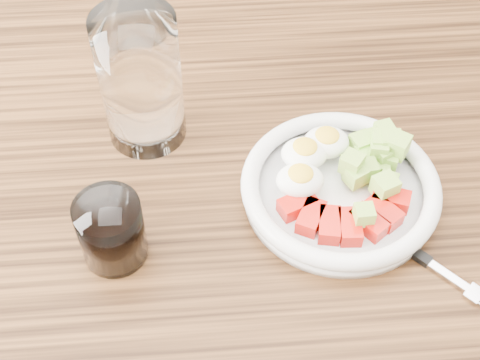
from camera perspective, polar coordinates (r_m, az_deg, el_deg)
name	(u,v)px	position (r m, az deg, el deg)	size (l,w,h in m)	color
dining_table	(248,252)	(0.85, 0.73, -6.13)	(1.50, 0.90, 0.77)	brown
bowl	(340,184)	(0.77, 8.56, -0.33)	(0.23, 0.23, 0.06)	white
fork	(415,253)	(0.75, 14.69, -6.05)	(0.13, 0.14, 0.01)	black
water_glass	(141,80)	(0.79, -8.48, 8.42)	(0.10, 0.10, 0.17)	white
coffee_glass	(111,231)	(0.71, -10.92, -4.28)	(0.07, 0.07, 0.08)	white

